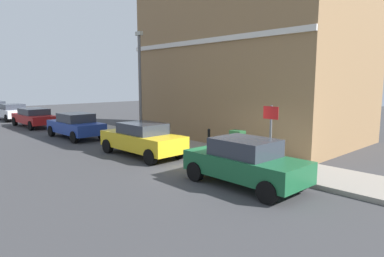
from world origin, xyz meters
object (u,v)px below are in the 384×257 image
(car_green, at_px, (245,162))
(car_red, at_px, (34,117))
(car_yellow, at_px, (142,139))
(utility_cabinet, at_px, (237,145))
(car_white, at_px, (12,112))
(street_sign, at_px, (271,128))
(lamppost, at_px, (140,81))
(bollard_near_cabinet, at_px, (209,139))
(car_blue, at_px, (76,125))

(car_green, bearing_deg, car_red, 0.86)
(car_yellow, bearing_deg, utility_cabinet, -150.58)
(car_red, xyz_separation_m, car_white, (0.09, 5.71, 0.01))
(car_red, distance_m, street_sign, 18.95)
(car_green, height_order, street_sign, street_sign)
(car_green, xyz_separation_m, utility_cabinet, (2.29, 2.17, -0.09))
(utility_cabinet, distance_m, lamppost, 7.13)
(utility_cabinet, bearing_deg, bollard_near_cabinet, 86.64)
(street_sign, xyz_separation_m, lamppost, (0.55, 8.65, 1.64))
(utility_cabinet, xyz_separation_m, street_sign, (-0.69, -2.02, 0.98))
(street_sign, bearing_deg, car_blue, 97.46)
(car_blue, height_order, bollard_near_cabinet, car_blue)
(car_blue, bearing_deg, car_green, 179.16)
(car_red, relative_size, street_sign, 1.95)
(street_sign, bearing_deg, car_red, 95.22)
(utility_cabinet, bearing_deg, car_green, -136.50)
(car_yellow, relative_size, utility_cabinet, 3.75)
(car_red, height_order, street_sign, street_sign)
(bollard_near_cabinet, bearing_deg, car_yellow, 140.08)
(car_yellow, relative_size, bollard_near_cabinet, 4.15)
(car_green, relative_size, street_sign, 1.72)
(utility_cabinet, distance_m, street_sign, 2.35)
(car_green, height_order, bollard_near_cabinet, car_green)
(car_green, relative_size, car_blue, 0.94)
(car_green, bearing_deg, car_yellow, -0.78)
(car_green, distance_m, car_yellow, 5.77)
(car_blue, bearing_deg, street_sign, -173.32)
(car_white, bearing_deg, utility_cabinet, -174.69)
(car_blue, relative_size, car_red, 0.94)
(utility_cabinet, xyz_separation_m, lamppost, (-0.14, 6.63, 2.62))
(car_green, height_order, car_red, car_green)
(car_yellow, relative_size, street_sign, 1.88)
(car_green, relative_size, car_red, 0.88)
(car_yellow, bearing_deg, street_sign, -166.88)
(utility_cabinet, bearing_deg, street_sign, -108.81)
(car_red, distance_m, car_white, 5.71)
(car_red, relative_size, bollard_near_cabinet, 4.31)
(car_white, xyz_separation_m, street_sign, (1.63, -24.56, 0.93))
(car_blue, height_order, car_white, car_blue)
(car_blue, distance_m, car_white, 12.40)
(car_blue, xyz_separation_m, utility_cabinet, (2.28, -10.15, -0.07))
(car_yellow, height_order, car_blue, car_yellow)
(car_yellow, relative_size, car_white, 1.08)
(bollard_near_cabinet, bearing_deg, car_white, 96.62)
(car_red, relative_size, lamppost, 0.78)
(car_red, height_order, car_white, car_white)
(car_yellow, distance_m, bollard_near_cabinet, 2.95)
(street_sign, bearing_deg, car_green, -174.39)
(street_sign, bearing_deg, utility_cabinet, 71.19)
(street_sign, height_order, lamppost, lamppost)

